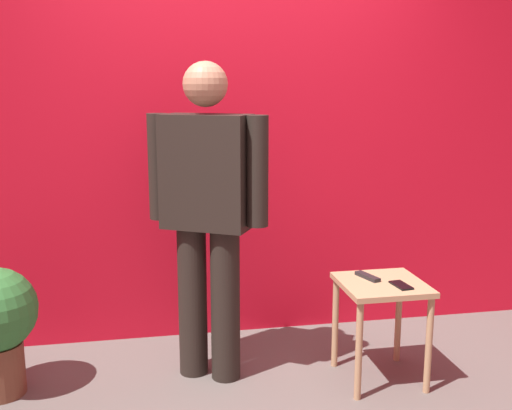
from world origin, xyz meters
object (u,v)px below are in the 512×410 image
standing_person (207,207)px  side_table (381,300)px  cell_phone (401,285)px  tv_remote (368,277)px

standing_person → side_table: bearing=-13.7°
cell_phone → tv_remote: size_ratio=0.85×
standing_person → cell_phone: size_ratio=11.96×
side_table → standing_person: bearing=166.3°
standing_person → tv_remote: size_ratio=10.13×
standing_person → side_table: standing_person is taller
standing_person → tv_remote: standing_person is taller
tv_remote → side_table: bearing=-72.6°
side_table → cell_phone: cell_phone is taller
side_table → cell_phone: 0.15m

